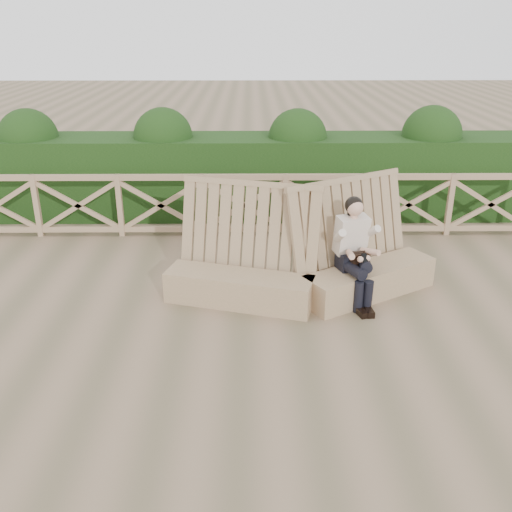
{
  "coord_description": "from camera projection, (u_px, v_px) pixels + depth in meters",
  "views": [
    {
      "loc": [
        0.13,
        -5.93,
        3.56
      ],
      "look_at": [
        0.19,
        0.4,
        0.9
      ],
      "focal_mm": 40.0,
      "sensor_mm": 36.0,
      "label": 1
    }
  ],
  "objects": [
    {
      "name": "woman",
      "position": [
        355.0,
        248.0,
        7.52
      ],
      "size": [
        0.53,
        0.93,
        1.42
      ],
      "rotation": [
        0.0,
        0.0,
        0.31
      ],
      "color": "black",
      "rests_on": "ground"
    },
    {
      "name": "hedge",
      "position": [
        244.0,
        176.0,
        10.88
      ],
      "size": [
        12.0,
        1.2,
        1.5
      ],
      "primitive_type": "cube",
      "color": "black",
      "rests_on": "ground"
    },
    {
      "name": "guardrail",
      "position": [
        244.0,
        205.0,
        9.85
      ],
      "size": [
        10.1,
        0.09,
        1.1
      ],
      "color": "#947656",
      "rests_on": "ground"
    },
    {
      "name": "ground",
      "position": [
        241.0,
        338.0,
        6.84
      ],
      "size": [
        60.0,
        60.0,
        0.0
      ],
      "primitive_type": "plane",
      "color": "brown",
      "rests_on": "ground"
    },
    {
      "name": "bench",
      "position": [
        304.0,
        270.0,
        7.72
      ],
      "size": [
        3.77,
        1.67,
        1.55
      ],
      "rotation": [
        0.0,
        0.0,
        0.12
      ],
      "color": "olive",
      "rests_on": "ground"
    }
  ]
}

